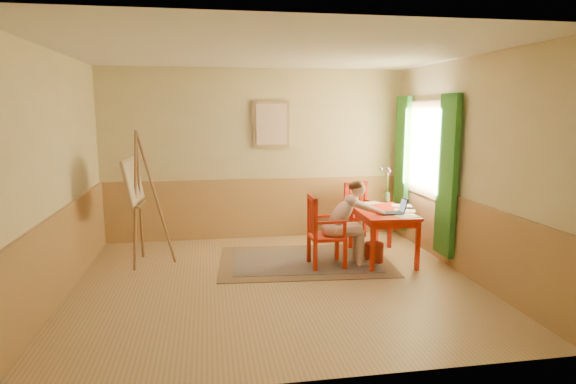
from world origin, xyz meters
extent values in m
cube|color=tan|center=(0.00, 0.00, -0.01)|extent=(5.00, 4.50, 0.02)
cube|color=white|center=(0.00, 0.00, 2.81)|extent=(5.00, 4.50, 0.02)
cube|color=tan|center=(0.00, 2.26, 1.40)|extent=(5.00, 0.02, 2.80)
cube|color=tan|center=(0.00, -2.26, 1.40)|extent=(5.00, 0.02, 2.80)
cube|color=tan|center=(-2.51, 0.00, 1.40)|extent=(0.02, 4.50, 2.80)
cube|color=tan|center=(2.51, 0.00, 1.40)|extent=(0.02, 4.50, 2.80)
cube|color=#BA894A|center=(0.00, 2.23, 0.50)|extent=(5.00, 0.04, 1.00)
cube|color=#BA894A|center=(-2.48, 0.00, 0.50)|extent=(0.04, 4.50, 1.00)
cube|color=#BA894A|center=(2.48, 0.00, 0.50)|extent=(0.04, 4.50, 1.00)
cube|color=white|center=(2.47, 1.10, 1.55)|extent=(0.02, 1.00, 1.30)
cube|color=#A08155|center=(2.45, 1.10, 1.55)|extent=(0.03, 1.12, 1.42)
cube|color=#378632|center=(2.40, 0.32, 1.25)|extent=(0.08, 0.45, 2.20)
cube|color=#378632|center=(2.40, 1.88, 1.25)|extent=(0.08, 0.45, 2.20)
cube|color=#A08155|center=(0.25, 2.21, 1.90)|extent=(0.60, 0.04, 0.76)
cube|color=beige|center=(0.25, 2.19, 1.90)|extent=(0.50, 0.02, 0.66)
cube|color=#8C7251|center=(0.52, 0.76, 0.01)|extent=(2.51, 1.77, 0.01)
cube|color=black|center=(0.52, 0.76, 0.01)|extent=(2.08, 1.35, 0.01)
cube|color=red|center=(1.65, 0.71, 0.70)|extent=(0.76, 1.22, 0.04)
cube|color=red|center=(1.65, 0.71, 0.63)|extent=(0.66, 1.12, 0.10)
cube|color=red|center=(1.31, 0.16, 0.34)|extent=(0.06, 0.06, 0.68)
cube|color=red|center=(1.94, 0.14, 0.34)|extent=(0.06, 0.06, 0.68)
cube|color=red|center=(1.35, 1.27, 0.34)|extent=(0.06, 0.06, 0.68)
cube|color=red|center=(1.98, 1.25, 0.34)|extent=(0.06, 0.06, 0.68)
cube|color=red|center=(0.78, 0.50, 0.43)|extent=(0.46, 0.44, 0.04)
cube|color=red|center=(0.58, 0.30, 0.20)|extent=(0.05, 0.05, 0.40)
cube|color=red|center=(0.98, 0.31, 0.20)|extent=(0.05, 0.05, 0.40)
cube|color=red|center=(0.57, 0.69, 0.20)|extent=(0.05, 0.05, 0.40)
cube|color=red|center=(0.98, 0.70, 0.20)|extent=(0.05, 0.05, 0.40)
cube|color=red|center=(0.58, 0.30, 0.72)|extent=(0.05, 0.05, 0.55)
cube|color=red|center=(0.57, 0.69, 0.72)|extent=(0.05, 0.05, 0.55)
cube|color=red|center=(0.57, 0.50, 0.97)|extent=(0.05, 0.44, 0.06)
cube|color=red|center=(0.57, 0.40, 0.71)|extent=(0.03, 0.05, 0.45)
cube|color=red|center=(0.57, 0.50, 0.71)|extent=(0.03, 0.05, 0.45)
cube|color=red|center=(0.57, 0.60, 0.71)|extent=(0.03, 0.05, 0.45)
cube|color=red|center=(0.78, 0.31, 0.67)|extent=(0.41, 0.04, 0.03)
cube|color=red|center=(0.97, 0.31, 0.56)|extent=(0.04, 0.04, 0.22)
cube|color=red|center=(0.78, 0.70, 0.67)|extent=(0.41, 0.04, 0.03)
cube|color=red|center=(0.97, 0.70, 0.56)|extent=(0.04, 0.04, 0.22)
cube|color=red|center=(1.66, 1.72, 0.41)|extent=(0.49, 0.51, 0.04)
cube|color=red|center=(1.44, 1.88, 0.19)|extent=(0.06, 0.06, 0.38)
cube|color=red|center=(1.52, 1.50, 0.19)|extent=(0.06, 0.06, 0.38)
cube|color=red|center=(1.81, 1.95, 0.19)|extent=(0.06, 0.06, 0.38)
cube|color=red|center=(1.88, 1.57, 0.19)|extent=(0.06, 0.06, 0.38)
cube|color=red|center=(1.44, 1.88, 0.69)|extent=(0.06, 0.06, 0.52)
cube|color=red|center=(1.81, 1.95, 0.69)|extent=(0.06, 0.06, 0.52)
cube|color=red|center=(1.62, 1.91, 0.92)|extent=(0.42, 0.13, 0.06)
cube|color=red|center=(1.53, 1.90, 0.67)|extent=(0.05, 0.04, 0.43)
cube|color=red|center=(1.62, 1.91, 0.67)|extent=(0.05, 0.04, 0.43)
cube|color=red|center=(1.72, 1.93, 0.67)|extent=(0.05, 0.04, 0.43)
cube|color=red|center=(1.48, 1.69, 0.64)|extent=(0.11, 0.39, 0.03)
cube|color=red|center=(1.52, 1.51, 0.53)|extent=(0.04, 0.04, 0.21)
cube|color=red|center=(1.84, 1.76, 0.64)|extent=(0.11, 0.39, 0.03)
cube|color=red|center=(1.88, 1.58, 0.53)|extent=(0.04, 0.04, 0.21)
ellipsoid|color=#D6A991|center=(0.84, 0.51, 0.52)|extent=(0.27, 0.34, 0.21)
cylinder|color=#D6A991|center=(1.04, 0.43, 0.51)|extent=(0.42, 0.15, 0.15)
cylinder|color=#D6A991|center=(1.04, 0.60, 0.51)|extent=(0.42, 0.15, 0.15)
cylinder|color=#D6A991|center=(1.24, 0.43, 0.27)|extent=(0.11, 0.11, 0.47)
cylinder|color=#D6A991|center=(1.24, 0.60, 0.27)|extent=(0.11, 0.11, 0.47)
cube|color=#D6A991|center=(1.30, 0.43, 0.03)|extent=(0.20, 0.09, 0.07)
cube|color=#D6A991|center=(1.29, 0.60, 0.03)|extent=(0.20, 0.09, 0.07)
ellipsoid|color=#D6A991|center=(0.98, 0.52, 0.73)|extent=(0.46, 0.28, 0.50)
ellipsoid|color=#D6A991|center=(1.12, 0.52, 0.91)|extent=(0.19, 0.28, 0.17)
sphere|color=#D6A991|center=(1.22, 0.52, 1.07)|extent=(0.19, 0.19, 0.19)
ellipsoid|color=#553217|center=(1.20, 0.52, 1.12)|extent=(0.18, 0.19, 0.13)
sphere|color=#553217|center=(1.13, 0.52, 1.11)|extent=(0.10, 0.10, 0.10)
cylinder|color=#D6A991|center=(1.21, 0.38, 0.86)|extent=(0.21, 0.10, 0.14)
cylinder|color=#D6A991|center=(1.42, 0.40, 0.78)|extent=(0.28, 0.14, 0.16)
sphere|color=#D6A991|center=(1.30, 0.37, 0.83)|extent=(0.08, 0.08, 0.08)
sphere|color=#D6A991|center=(1.54, 0.43, 0.74)|extent=(0.07, 0.07, 0.07)
cylinder|color=#D6A991|center=(1.21, 0.66, 0.86)|extent=(0.21, 0.11, 0.14)
cylinder|color=#D6A991|center=(1.42, 0.64, 0.78)|extent=(0.28, 0.13, 0.16)
sphere|color=#D6A991|center=(1.30, 0.67, 0.83)|extent=(0.08, 0.08, 0.08)
sphere|color=#D6A991|center=(1.54, 0.61, 0.74)|extent=(0.07, 0.07, 0.07)
cube|color=#1E2338|center=(1.68, 0.47, 0.73)|extent=(0.31, 0.22, 0.02)
cube|color=#2D3342|center=(1.68, 0.47, 0.73)|extent=(0.27, 0.18, 0.00)
cube|color=#1E2338|center=(1.85, 0.47, 0.84)|extent=(0.07, 0.22, 0.20)
cube|color=#99BFF2|center=(1.84, 0.47, 0.83)|extent=(0.05, 0.18, 0.16)
cube|color=white|center=(1.83, 0.26, 0.72)|extent=(0.31, 0.23, 0.00)
cube|color=white|center=(2.04, 0.98, 0.72)|extent=(0.34, 0.28, 0.00)
cube|color=white|center=(1.66, 1.25, 0.72)|extent=(0.33, 0.27, 0.00)
cube|color=white|center=(1.94, 0.62, 0.72)|extent=(0.35, 0.31, 0.00)
cylinder|color=#3F724C|center=(1.93, 1.30, 0.79)|extent=(0.11, 0.11, 0.14)
cylinder|color=#3F7233|center=(1.89, 1.34, 1.04)|extent=(0.09, 0.10, 0.38)
sphere|color=#728CD8|center=(1.85, 1.39, 1.23)|extent=(0.07, 0.07, 0.06)
cylinder|color=#3F7233|center=(1.92, 1.26, 1.05)|extent=(0.03, 0.09, 0.40)
sphere|color=pink|center=(1.91, 1.22, 1.25)|extent=(0.05, 0.05, 0.04)
cylinder|color=#3F7233|center=(1.94, 1.32, 0.99)|extent=(0.02, 0.04, 0.30)
sphere|color=pink|center=(1.94, 1.33, 1.14)|extent=(0.06, 0.06, 0.05)
cylinder|color=#3F7233|center=(1.92, 1.24, 1.03)|extent=(0.03, 0.13, 0.37)
sphere|color=#728CD8|center=(1.91, 1.18, 1.22)|extent=(0.07, 0.07, 0.05)
cylinder|color=#3F7233|center=(1.96, 1.34, 1.01)|extent=(0.06, 0.10, 0.33)
sphere|color=pink|center=(1.98, 1.39, 1.18)|extent=(0.06, 0.06, 0.05)
cylinder|color=#3F7233|center=(1.95, 1.32, 1.01)|extent=(0.04, 0.06, 0.34)
sphere|color=pink|center=(1.96, 1.35, 1.18)|extent=(0.05, 0.05, 0.04)
cylinder|color=#3F7233|center=(1.95, 1.35, 1.04)|extent=(0.05, 0.11, 0.38)
sphere|color=#728CD8|center=(1.97, 1.40, 1.23)|extent=(0.06, 0.06, 0.05)
cylinder|color=#B3321E|center=(1.49, 0.57, 0.14)|extent=(0.33, 0.33, 0.28)
cylinder|color=brown|center=(-1.78, 0.92, 0.93)|extent=(0.11, 0.34, 1.87)
cylinder|color=brown|center=(-1.76, 1.23, 0.93)|extent=(0.07, 0.34, 1.87)
cylinder|color=brown|center=(-1.52, 1.06, 0.93)|extent=(0.49, 0.07, 1.87)
cylinder|color=brown|center=(-1.79, 1.08, 0.85)|extent=(0.06, 0.52, 0.03)
cube|color=brown|center=(-1.73, 1.07, 0.85)|extent=(0.09, 0.57, 0.03)
cube|color=#A08155|center=(-1.82, 1.08, 1.18)|extent=(0.19, 0.83, 0.62)
cube|color=beige|center=(-1.79, 1.08, 1.18)|extent=(0.15, 0.75, 0.54)
camera|label=1|loc=(-0.80, -5.71, 2.13)|focal=30.10mm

